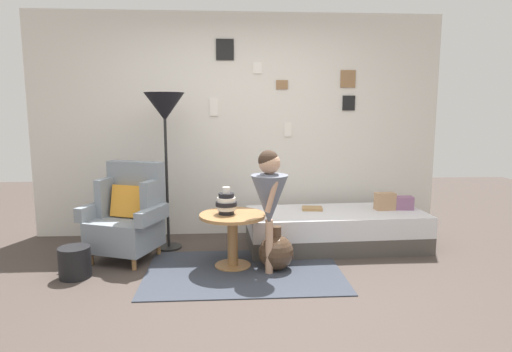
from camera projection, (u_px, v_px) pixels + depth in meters
name	position (u px, v px, depth m)	size (l,w,h in m)	color
ground_plane	(245.00, 300.00, 3.47)	(12.00, 12.00, 0.00)	#423833
gallery_wall	(238.00, 126.00, 5.19)	(4.80, 0.12, 2.60)	silver
rug	(244.00, 271.00, 4.06)	(1.81, 1.20, 0.01)	#333842
armchair	(128.00, 216.00, 4.40)	(0.88, 0.78, 0.97)	#9E7042
daybed	(336.00, 229.00, 4.78)	(1.93, 0.88, 0.40)	#4C4742
pillow_head	(404.00, 203.00, 4.83)	(0.20, 0.12, 0.15)	gray
pillow_mid	(385.00, 201.00, 4.81)	(0.21, 0.12, 0.19)	tan
side_table	(233.00, 228.00, 4.14)	(0.63, 0.63, 0.52)	#9E7042
vase_striped	(226.00, 203.00, 4.10)	(0.20, 0.20, 0.26)	black
floor_lamp	(165.00, 113.00, 4.55)	(0.42, 0.42, 1.67)	black
person_child	(269.00, 195.00, 3.96)	(0.34, 0.34, 1.14)	tan
book_on_daybed	(312.00, 208.00, 4.82)	(0.22, 0.16, 0.03)	#A77F4E
demijohn_near	(276.00, 252.00, 4.10)	(0.33, 0.33, 0.42)	#473323
magazine_basket	(75.00, 262.00, 3.92)	(0.28, 0.28, 0.28)	black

